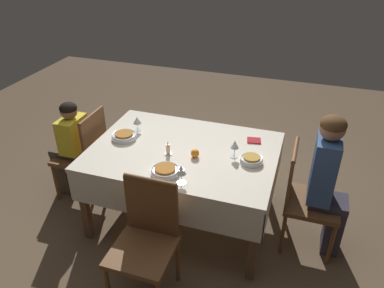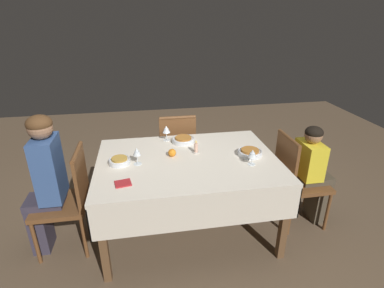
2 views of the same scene
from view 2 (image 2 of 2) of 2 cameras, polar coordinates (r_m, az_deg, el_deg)
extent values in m
plane|color=brown|center=(3.08, -0.74, -15.69)|extent=(8.00, 8.00, 0.00)
cube|color=silver|center=(2.67, -0.82, -3.22)|extent=(1.59, 1.15, 0.04)
cube|color=silver|center=(2.27, 1.53, -13.19)|extent=(1.59, 0.01, 0.28)
cube|color=silver|center=(3.24, -2.40, -1.18)|extent=(1.59, 0.01, 0.28)
cube|color=silver|center=(2.75, -17.48, -7.26)|extent=(0.01, 1.15, 0.28)
cube|color=silver|center=(2.95, 14.61, -4.62)|extent=(0.01, 1.15, 0.28)
cube|color=brown|center=(2.46, -16.55, -17.71)|extent=(0.06, 0.06, 0.73)
cube|color=brown|center=(2.67, 17.14, -14.06)|extent=(0.06, 0.06, 0.73)
cube|color=brown|center=(3.29, -14.91, -6.11)|extent=(0.06, 0.06, 0.73)
cube|color=brown|center=(3.44, 9.92, -4.15)|extent=(0.06, 0.06, 0.73)
cube|color=brown|center=(2.87, -23.73, -10.51)|extent=(0.44, 0.44, 0.04)
cube|color=brown|center=(2.70, -20.41, -5.94)|extent=(0.03, 0.40, 0.46)
cylinder|color=brown|center=(2.60, -21.13, -1.47)|extent=(0.04, 0.39, 0.04)
cylinder|color=brown|center=(3.20, -25.73, -12.06)|extent=(0.03, 0.03, 0.41)
cylinder|color=brown|center=(2.91, -27.61, -16.41)|extent=(0.03, 0.03, 0.41)
cylinder|color=brown|center=(3.11, -18.79, -11.93)|extent=(0.03, 0.03, 0.41)
cylinder|color=brown|center=(2.81, -19.84, -16.45)|extent=(0.03, 0.03, 0.41)
cube|color=brown|center=(3.13, 20.24, -6.96)|extent=(0.44, 0.44, 0.04)
cube|color=brown|center=(2.92, 17.45, -3.19)|extent=(0.03, 0.40, 0.46)
cylinder|color=brown|center=(2.83, 18.02, 1.02)|extent=(0.04, 0.39, 0.04)
cylinder|color=brown|center=(3.21, 24.38, -11.69)|extent=(0.03, 0.03, 0.41)
cylinder|color=brown|center=(3.47, 20.99, -8.24)|extent=(0.03, 0.03, 0.41)
cylinder|color=brown|center=(3.02, 18.14, -12.93)|extent=(0.03, 0.03, 0.41)
cylinder|color=brown|center=(3.30, 15.14, -9.13)|extent=(0.03, 0.03, 0.41)
cube|color=brown|center=(3.60, -3.03, -1.25)|extent=(0.44, 0.44, 0.04)
cube|color=brown|center=(3.32, -2.69, 1.24)|extent=(0.40, 0.03, 0.46)
cylinder|color=brown|center=(3.23, -2.77, 5.04)|extent=(0.39, 0.04, 0.04)
cylinder|color=brown|center=(3.90, -0.49, -2.89)|extent=(0.03, 0.03, 0.41)
cylinder|color=brown|center=(3.86, -6.15, -3.32)|extent=(0.03, 0.03, 0.41)
cylinder|color=brown|center=(3.56, 0.52, -5.63)|extent=(0.03, 0.03, 0.41)
cylinder|color=brown|center=(3.52, -5.68, -6.13)|extent=(0.03, 0.03, 0.41)
cube|color=#383342|center=(3.04, -26.88, -13.83)|extent=(0.14, 0.22, 0.45)
cube|color=#383342|center=(2.88, -26.19, -9.73)|extent=(0.31, 0.24, 0.06)
cube|color=#38568E|center=(2.71, -25.61, -4.33)|extent=(0.18, 0.30, 0.54)
sphere|color=#9E7051|center=(2.58, -27.01, 2.80)|extent=(0.19, 0.19, 0.19)
ellipsoid|color=brown|center=(2.57, -27.15, 3.49)|extent=(0.19, 0.19, 0.13)
cube|color=#4C4233|center=(3.33, 22.82, -9.58)|extent=(0.14, 0.22, 0.45)
cube|color=#4C4233|center=(3.16, 22.24, -5.90)|extent=(0.31, 0.24, 0.06)
cube|color=yellow|center=(3.03, 21.45, -2.77)|extent=(0.18, 0.30, 0.34)
sphere|color=#9E7051|center=(2.94, 22.16, 1.56)|extent=(0.16, 0.16, 0.16)
ellipsoid|color=black|center=(2.93, 22.24, 2.07)|extent=(0.16, 0.16, 0.11)
cylinder|color=silver|center=(2.65, -13.62, -3.28)|extent=(0.19, 0.19, 0.04)
torus|color=silver|center=(2.64, -13.67, -2.85)|extent=(0.18, 0.18, 0.01)
cylinder|color=gold|center=(2.64, -13.68, -2.74)|extent=(0.13, 0.13, 0.02)
cylinder|color=white|center=(2.61, -10.29, -3.76)|extent=(0.07, 0.07, 0.00)
cylinder|color=white|center=(2.59, -10.36, -2.91)|extent=(0.01, 0.01, 0.08)
cone|color=white|center=(2.56, -10.48, -1.40)|extent=(0.07, 0.07, 0.07)
cylinder|color=white|center=(2.57, -10.46, -1.67)|extent=(0.04, 0.04, 0.03)
cylinder|color=silver|center=(2.78, 10.95, -1.72)|extent=(0.22, 0.22, 0.04)
torus|color=silver|center=(2.77, 10.99, -1.31)|extent=(0.22, 0.22, 0.01)
cylinder|color=#B2702D|center=(2.76, 11.00, -1.20)|extent=(0.16, 0.16, 0.02)
cylinder|color=white|center=(2.62, 11.27, -3.80)|extent=(0.06, 0.06, 0.00)
cylinder|color=white|center=(2.60, 11.33, -3.08)|extent=(0.01, 0.01, 0.07)
cone|color=white|center=(2.57, 11.45, -1.74)|extent=(0.07, 0.07, 0.07)
cylinder|color=white|center=(2.58, 11.42, -2.00)|extent=(0.04, 0.04, 0.03)
cylinder|color=silver|center=(3.00, -1.68, 0.67)|extent=(0.23, 0.23, 0.04)
torus|color=silver|center=(2.99, -1.68, 1.06)|extent=(0.22, 0.22, 0.01)
cylinder|color=#B2702D|center=(2.98, -1.68, 1.17)|extent=(0.16, 0.16, 0.02)
cylinder|color=white|center=(3.06, -4.83, 0.76)|extent=(0.07, 0.07, 0.00)
cylinder|color=white|center=(3.04, -4.86, 1.50)|extent=(0.01, 0.01, 0.08)
cone|color=white|center=(3.01, -4.91, 2.84)|extent=(0.08, 0.08, 0.07)
cylinder|color=white|center=(3.02, -4.90, 2.59)|extent=(0.05, 0.05, 0.03)
cylinder|color=beige|center=(2.77, 0.77, -1.59)|extent=(0.06, 0.06, 0.01)
cylinder|color=beige|center=(2.75, 0.77, -0.68)|extent=(0.03, 0.03, 0.09)
ellipsoid|color=#F9C64C|center=(2.73, 0.78, 0.38)|extent=(0.01, 0.01, 0.03)
sphere|color=orange|center=(2.70, -3.81, -1.66)|extent=(0.07, 0.07, 0.07)
cube|color=#AD2328|center=(2.34, -13.01, -7.31)|extent=(0.14, 0.12, 0.01)
camera|label=1|loc=(4.99, -18.48, 28.32)|focal=35.00mm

